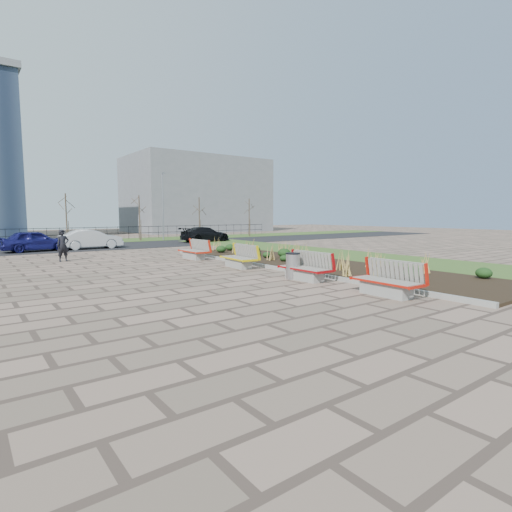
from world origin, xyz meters
TOP-DOWN VIEW (x-y plane):
  - ground at (0.00, 0.00)m, footprint 120.00×120.00m
  - planting_bed at (6.25, 5.00)m, footprint 4.50×18.00m
  - planting_curb at (3.92, 5.00)m, footprint 0.16×18.00m
  - grass_verge_near at (11.00, 5.00)m, footprint 5.00×38.00m
  - grass_verge_far at (0.00, 28.00)m, footprint 80.00×5.00m
  - road at (0.00, 22.00)m, footprint 80.00×7.00m
  - bench_a at (3.00, -1.34)m, footprint 0.97×2.13m
  - bench_b at (3.00, 2.10)m, footprint 0.90×2.10m
  - bench_c at (3.00, 6.36)m, footprint 1.06×2.16m
  - bench_d at (3.00, 10.62)m, footprint 0.93×2.11m
  - litter_bin at (2.88, 2.59)m, footprint 0.52×0.52m
  - pedestrian at (-2.77, 13.60)m, footprint 0.63×0.45m
  - car_blue at (-3.11, 20.43)m, footprint 4.11×2.06m
  - car_silver at (0.30, 20.36)m, footprint 4.04×1.50m
  - car_black at (10.06, 21.91)m, footprint 4.47×2.00m
  - tree_c at (0.00, 26.50)m, footprint 1.40×1.40m
  - tree_d at (6.00, 26.50)m, footprint 1.40×1.40m
  - tree_e at (12.00, 26.50)m, footprint 1.40×1.40m
  - tree_f at (18.00, 26.50)m, footprint 1.40×1.40m
  - lamp_east at (8.00, 26.00)m, footprint 0.24×0.60m
  - railing_fence at (0.00, 29.50)m, footprint 44.00×0.10m
  - building_grey at (20.00, 42.00)m, footprint 18.00×12.00m

SIDE VIEW (x-z plane):
  - ground at x=0.00m, z-range 0.00..0.00m
  - road at x=0.00m, z-range 0.00..0.02m
  - grass_verge_near at x=11.00m, z-range 0.00..0.04m
  - grass_verge_far at x=0.00m, z-range 0.00..0.04m
  - planting_bed at x=6.25m, z-range 0.00..0.10m
  - planting_curb at x=3.92m, z-range 0.00..0.15m
  - litter_bin at x=2.88m, z-range 0.00..0.94m
  - bench_a at x=3.00m, z-range 0.00..1.00m
  - bench_b at x=3.00m, z-range 0.00..1.00m
  - bench_c at x=3.00m, z-range 0.00..1.00m
  - bench_d at x=3.00m, z-range 0.00..1.00m
  - railing_fence at x=0.00m, z-range 0.04..1.24m
  - car_black at x=10.06m, z-range 0.02..1.29m
  - car_silver at x=0.30m, z-range 0.02..1.34m
  - car_blue at x=-3.11m, z-range 0.02..1.37m
  - pedestrian at x=-2.77m, z-range 0.00..1.61m
  - tree_c at x=0.00m, z-range 0.04..4.04m
  - tree_d at x=6.00m, z-range 0.04..4.04m
  - tree_e at x=12.00m, z-range 0.04..4.04m
  - tree_f at x=18.00m, z-range 0.04..4.04m
  - lamp_east at x=8.00m, z-range 0.04..6.04m
  - building_grey at x=20.00m, z-range 0.00..10.00m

